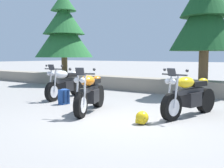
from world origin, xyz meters
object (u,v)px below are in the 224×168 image
at_px(motorcycle_white_near_left, 65,84).
at_px(motorcycle_orange_centre, 90,93).
at_px(rider_helmet, 142,118).
at_px(motorcycle_yellow_far_right, 189,96).
at_px(rider_backpack, 64,96).
at_px(pine_tree_mid_left, 205,11).
at_px(pine_tree_far_left, 64,30).

bearing_deg(motorcycle_white_near_left, motorcycle_orange_centre, -30.57).
bearing_deg(rider_helmet, motorcycle_white_near_left, 157.27).
distance_m(motorcycle_yellow_far_right, rider_backpack, 3.69).
height_order(motorcycle_yellow_far_right, pine_tree_mid_left, pine_tree_mid_left).
xyz_separation_m(rider_backpack, pine_tree_mid_left, (2.84, 4.25, 2.80)).
bearing_deg(motorcycle_orange_centre, motorcycle_white_near_left, 149.43).
distance_m(rider_helmet, pine_tree_mid_left, 5.82).
bearing_deg(rider_helmet, motorcycle_yellow_far_right, 67.10).
relative_size(motorcycle_orange_centre, motorcycle_yellow_far_right, 0.97).
relative_size(motorcycle_white_near_left, pine_tree_far_left, 0.50).
height_order(motorcycle_white_near_left, rider_backpack, motorcycle_white_near_left).
bearing_deg(motorcycle_yellow_far_right, motorcycle_orange_centre, -157.05).
distance_m(motorcycle_orange_centre, rider_helmet, 1.79).
bearing_deg(rider_backpack, motorcycle_orange_centre, -17.81).
relative_size(motorcycle_yellow_far_right, pine_tree_mid_left, 0.46).
distance_m(motorcycle_white_near_left, pine_tree_mid_left, 5.60).
distance_m(pine_tree_far_left, pine_tree_mid_left, 7.09).
relative_size(motorcycle_white_near_left, motorcycle_yellow_far_right, 1.01).
distance_m(motorcycle_yellow_far_right, pine_tree_mid_left, 4.59).
bearing_deg(pine_tree_mid_left, rider_backpack, -123.80).
bearing_deg(pine_tree_far_left, motorcycle_white_near_left, -45.22).
relative_size(motorcycle_yellow_far_right, pine_tree_far_left, 0.50).
bearing_deg(rider_backpack, motorcycle_yellow_far_right, 8.06).
height_order(rider_backpack, pine_tree_mid_left, pine_tree_mid_left).
height_order(motorcycle_orange_centre, pine_tree_far_left, pine_tree_far_left).
height_order(motorcycle_white_near_left, motorcycle_yellow_far_right, same).
height_order(rider_helmet, pine_tree_mid_left, pine_tree_mid_left).
xyz_separation_m(motorcycle_white_near_left, pine_tree_far_left, (-3.45, 3.48, 2.26)).
bearing_deg(motorcycle_orange_centre, rider_helmet, -11.41).
bearing_deg(motorcycle_orange_centre, motorcycle_yellow_far_right, 22.95).
xyz_separation_m(motorcycle_orange_centre, rider_helmet, (1.72, -0.35, -0.35)).
height_order(pine_tree_far_left, pine_tree_mid_left, pine_tree_mid_left).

